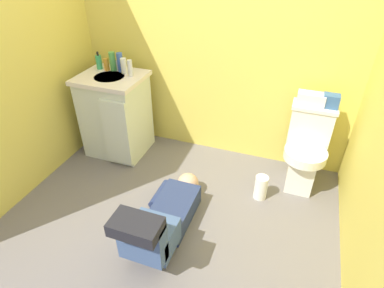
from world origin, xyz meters
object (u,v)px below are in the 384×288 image
toilet (306,149)px  bottle_blue (120,62)px  bottle_green (113,61)px  bottle_clear (130,68)px  faucet (118,65)px  bottle_amber (106,64)px  person_plumber (163,218)px  paper_towel_roll (261,187)px  tissue_box (311,99)px  vanity_cabinet (116,114)px  bottle_white (124,66)px  soap_dispenser (99,62)px  toiletry_bag (331,101)px

toilet → bottle_blue: (-1.78, 0.05, 0.54)m
bottle_green → bottle_clear: 0.24m
faucet → bottle_amber: bottle_amber is taller
person_plumber → paper_towel_roll: bearing=47.1°
tissue_box → person_plumber: bearing=-129.0°
vanity_cabinet → tissue_box: tissue_box is taller
tissue_box → vanity_cabinet: bearing=-174.3°
vanity_cabinet → bottle_white: size_ratio=5.74×
paper_towel_roll → soap_dispenser: bearing=168.1°
tissue_box → bottle_green: bearing=-178.7°
soap_dispenser → bottle_white: (0.28, -0.02, 0.00)m
toilet → bottle_clear: size_ratio=5.00×
faucet → person_plumber: size_ratio=0.09×
bottle_white → paper_towel_roll: bearing=-13.4°
soap_dispenser → paper_towel_roll: bearing=-11.9°
vanity_cabinet → faucet: 0.47m
soap_dispenser → bottle_blue: bottle_blue is taller
faucet → bottle_clear: 0.20m
person_plumber → paper_towel_roll: 0.91m
toilet → person_plumber: size_ratio=0.70×
toilet → tissue_box: size_ratio=3.41×
faucet → bottle_white: size_ratio=0.70×
faucet → bottle_amber: bearing=-165.6°
soap_dispenser → bottle_blue: bearing=3.0°
faucet → paper_towel_roll: faucet is taller
bottle_white → paper_towel_roll: (1.42, -0.34, -0.78)m
tissue_box → paper_towel_roll: tissue_box is taller
toiletry_bag → bottle_blue: 1.89m
bottle_blue → soap_dispenser: bearing=-177.0°
toilet → tissue_box: (-0.05, 0.09, 0.43)m
bottle_amber → paper_towel_roll: size_ratio=0.51×
toilet → bottle_amber: size_ratio=6.71×
faucet → paper_towel_roll: bearing=-14.1°
bottle_amber → toilet: bearing=-1.0°
toilet → bottle_green: size_ratio=4.27×
vanity_cabinet → bottle_blue: (0.03, 0.14, 0.49)m
tissue_box → paper_towel_roll: size_ratio=1.00×
bottle_clear → faucet: bearing=155.9°
bottle_clear → bottle_white: bearing=155.5°
bottle_white → bottle_clear: 0.10m
bottle_amber → bottle_blue: bearing=7.7°
bottle_white → bottle_blue: bearing=149.4°
toilet → bottle_clear: bottle_clear is taller
person_plumber → bottle_white: bottle_white is taller
faucet → toiletry_bag: 1.92m
toilet → toiletry_bag: bearing=40.8°
toiletry_bag → paper_towel_roll: size_ratio=0.56×
bottle_blue → tissue_box: bearing=1.3°
tissue_box → bottle_green: size_ratio=1.25×
soap_dispenser → bottle_white: size_ratio=1.16×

